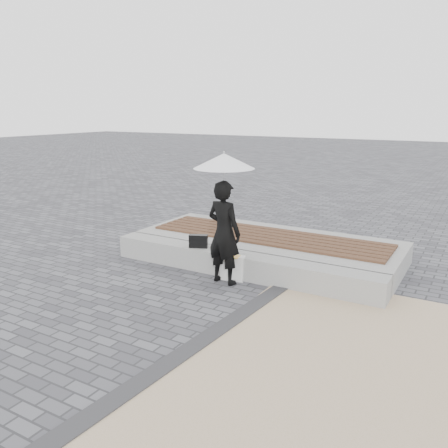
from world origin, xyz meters
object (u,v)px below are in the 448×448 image
at_px(seating_ledge, 239,264).
at_px(woman, 224,233).
at_px(handbag, 198,241).
at_px(parasol, 224,161).
at_px(canvas_tote, 233,268).

bearing_deg(seating_ledge, woman, -97.91).
bearing_deg(seating_ledge, handbag, -175.47).
relative_size(parasol, canvas_tote, 2.91).
relative_size(woman, parasol, 1.38).
height_order(seating_ledge, canvas_tote, canvas_tote).
xyz_separation_m(seating_ledge, woman, (-0.06, -0.41, 0.66)).
bearing_deg(handbag, canvas_tote, -36.08).
relative_size(seating_ledge, handbag, 15.03).
relative_size(seating_ledge, parasol, 4.04).
height_order(seating_ledge, handbag, handbag).
bearing_deg(handbag, seating_ledge, -19.18).
xyz_separation_m(woman, handbag, (-0.73, 0.35, -0.34)).
distance_m(seating_ledge, canvas_tote, 0.24).
bearing_deg(woman, canvas_tote, -102.03).
distance_m(woman, handbag, 0.88).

